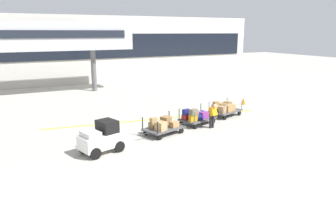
# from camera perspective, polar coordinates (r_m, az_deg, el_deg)

# --- Properties ---
(ground_plane) EXTENTS (120.00, 120.00, 0.00)m
(ground_plane) POSITION_cam_1_polar(r_m,az_deg,el_deg) (15.51, 7.80, -8.14)
(ground_plane) COLOR #B2ADA0
(apron_lead_line) EXTENTS (15.01, 2.18, 0.01)m
(apron_lead_line) POSITION_cam_1_polar(r_m,az_deg,el_deg) (21.84, -1.91, -1.43)
(apron_lead_line) COLOR yellow
(apron_lead_line) RESTS_ON ground_plane
(terminal_building) EXTENTS (44.53, 2.51, 7.62)m
(terminal_building) POSITION_cam_1_polar(r_m,az_deg,el_deg) (38.69, -14.68, 10.62)
(terminal_building) COLOR beige
(terminal_building) RESTS_ON ground_plane
(jet_bridge) EXTENTS (18.97, 3.00, 6.70)m
(jet_bridge) POSITION_cam_1_polar(r_m,az_deg,el_deg) (31.78, -24.94, 11.91)
(jet_bridge) COLOR #B7B7BC
(jet_bridge) RESTS_ON ground_plane
(baggage_tug) EXTENTS (2.33, 1.74, 1.58)m
(baggage_tug) POSITION_cam_1_polar(r_m,az_deg,el_deg) (16.00, -11.76, -4.74)
(baggage_tug) COLOR white
(baggage_tug) RESTS_ON ground_plane
(baggage_cart_lead) EXTENTS (3.08, 2.01, 1.10)m
(baggage_cart_lead) POSITION_cam_1_polar(r_m,az_deg,el_deg) (18.49, -0.87, -2.64)
(baggage_cart_lead) COLOR #4C4C4F
(baggage_cart_lead) RESTS_ON ground_plane
(baggage_cart_middle) EXTENTS (3.08, 2.01, 1.16)m
(baggage_cart_middle) POSITION_cam_1_polar(r_m,az_deg,el_deg) (20.46, 5.00, -0.99)
(baggage_cart_middle) COLOR #4C4C4F
(baggage_cart_middle) RESTS_ON ground_plane
(baggage_cart_tail) EXTENTS (3.08, 2.01, 1.11)m
(baggage_cart_tail) POSITION_cam_1_polar(r_m,az_deg,el_deg) (22.85, 10.05, 0.48)
(baggage_cart_tail) COLOR #4C4C4F
(baggage_cart_tail) RESTS_ON ground_plane
(baggage_handler) EXTENTS (0.47, 0.49, 1.56)m
(baggage_handler) POSITION_cam_1_polar(r_m,az_deg,el_deg) (19.73, 8.03, -0.65)
(baggage_handler) COLOR black
(baggage_handler) RESTS_ON ground_plane
(safety_cone_near) EXTENTS (0.36, 0.36, 0.55)m
(safety_cone_near) POSITION_cam_1_polar(r_m,az_deg,el_deg) (26.92, 13.38, 1.76)
(safety_cone_near) COLOR orange
(safety_cone_near) RESTS_ON ground_plane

